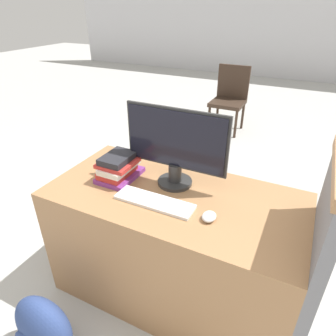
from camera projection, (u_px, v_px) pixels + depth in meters
ground_plane at (147, 333)px, 1.70m from camera, size 20.00×20.00×0.00m
wall_back at (305, 14)px, 6.45m from camera, size 12.00×0.06×2.80m
desk at (174, 245)px, 1.79m from camera, size 1.38×0.69×0.74m
carrel_divider at (310, 271)px, 1.36m from camera, size 0.07×0.55×1.14m
monitor at (176, 146)px, 1.58m from camera, size 0.58×0.19×0.44m
keyboard at (154, 202)px, 1.53m from camera, size 0.42×0.12×0.02m
mouse at (209, 216)px, 1.41m from camera, size 0.07×0.09×0.04m
book_stack at (118, 168)px, 1.71m from camera, size 0.19×0.26×0.15m
backpack at (43, 328)px, 1.53m from camera, size 0.34×0.21×0.38m
far_chair at (230, 96)px, 4.17m from camera, size 0.44×0.44×0.88m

